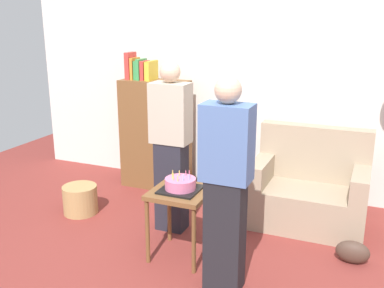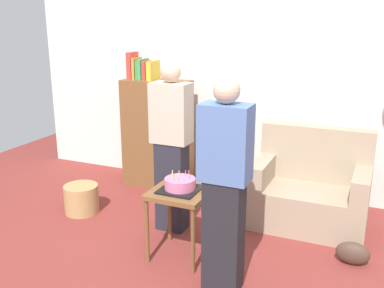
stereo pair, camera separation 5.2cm
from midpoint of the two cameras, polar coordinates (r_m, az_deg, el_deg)
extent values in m
plane|color=maroon|center=(3.79, -0.01, -16.19)|extent=(8.00, 8.00, 0.00)
cube|color=silver|center=(5.19, 9.23, 8.44)|extent=(6.00, 0.10, 2.70)
cube|color=gray|center=(4.61, 14.93, -7.78)|extent=(1.10, 0.70, 0.40)
cube|color=gray|center=(4.70, 15.88, -1.15)|extent=(1.10, 0.16, 0.56)
cube|color=gray|center=(4.57, 9.40, -3.31)|extent=(0.16, 0.70, 0.24)
cube|color=gray|center=(4.46, 21.20, -4.75)|extent=(0.16, 0.70, 0.24)
cube|color=brown|center=(5.37, -4.17, 1.24)|extent=(0.80, 0.36, 1.30)
cube|color=red|center=(5.37, -7.32, 9.91)|extent=(0.06, 0.19, 0.31)
cube|color=orange|center=(5.35, -6.78, 9.58)|extent=(0.03, 0.20, 0.25)
cube|color=#38934C|center=(5.33, -6.40, 9.38)|extent=(0.03, 0.17, 0.22)
cube|color=#38934C|center=(5.31, -5.97, 9.49)|extent=(0.04, 0.21, 0.24)
cube|color=red|center=(5.28, -5.50, 9.36)|extent=(0.05, 0.18, 0.22)
cube|color=gold|center=(5.26, -5.01, 9.31)|extent=(0.03, 0.18, 0.21)
cube|color=gold|center=(5.24, -4.61, 9.35)|extent=(0.04, 0.24, 0.22)
cube|color=brown|center=(3.77, -1.14, -6.21)|extent=(0.48, 0.48, 0.04)
cylinder|color=brown|center=(3.82, -5.37, -11.05)|extent=(0.04, 0.04, 0.57)
cylinder|color=brown|center=(3.65, 0.54, -12.30)|extent=(0.04, 0.04, 0.57)
cylinder|color=brown|center=(4.15, -2.54, -8.65)|extent=(0.04, 0.04, 0.57)
cylinder|color=brown|center=(4.00, 2.94, -9.67)|extent=(0.04, 0.04, 0.57)
cube|color=black|center=(3.76, -1.14, -5.82)|extent=(0.32, 0.32, 0.02)
cylinder|color=#D66B93|center=(3.74, -1.14, -5.06)|extent=(0.26, 0.26, 0.09)
cylinder|color=#66B2E5|center=(3.69, -0.02, -4.25)|extent=(0.01, 0.01, 0.05)
cylinder|color=#EA668C|center=(3.73, 0.00, -3.86)|extent=(0.01, 0.01, 0.06)
cylinder|color=#EA668C|center=(3.79, -0.43, -3.72)|extent=(0.01, 0.01, 0.05)
cylinder|color=#F2CC4C|center=(3.78, -1.27, -3.75)|extent=(0.01, 0.01, 0.05)
cylinder|color=#F2CC4C|center=(3.78, -2.12, -3.72)|extent=(0.01, 0.01, 0.05)
cylinder|color=#F2CC4C|center=(3.72, -2.18, -4.07)|extent=(0.01, 0.01, 0.05)
cylinder|color=#F2CC4C|center=(3.68, -2.06, -4.20)|extent=(0.01, 0.01, 0.06)
cylinder|color=#F2CC4C|center=(3.66, -1.49, -4.42)|extent=(0.01, 0.01, 0.05)
cylinder|color=#66B2E5|center=(3.67, -0.78, -4.30)|extent=(0.01, 0.01, 0.06)
cube|color=#23232D|center=(4.32, -2.22, -5.40)|extent=(0.28, 0.20, 0.88)
cube|color=#B2A893|center=(4.11, -2.33, 3.97)|extent=(0.36, 0.22, 0.56)
sphere|color=#D1A889|center=(4.05, -2.39, 9.16)|extent=(0.19, 0.19, 0.19)
cube|color=black|center=(3.42, 4.49, -11.56)|extent=(0.28, 0.20, 0.88)
cube|color=#4C6BA3|center=(3.15, 4.77, 0.12)|extent=(0.36, 0.22, 0.56)
sphere|color=#D1A889|center=(3.07, 4.94, 6.87)|extent=(0.19, 0.19, 0.19)
cylinder|color=#A88451|center=(4.91, -13.64, -6.82)|extent=(0.36, 0.36, 0.30)
ellipsoid|color=#473328|center=(4.10, 20.20, -12.96)|extent=(0.28, 0.14, 0.20)
camera|label=1|loc=(0.03, -89.61, 0.11)|focal=41.76mm
camera|label=2|loc=(0.03, 90.39, -0.11)|focal=41.76mm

